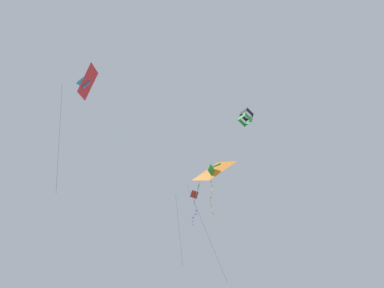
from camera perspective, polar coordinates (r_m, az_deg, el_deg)
kite_delta_mid_left at (r=33.43m, az=2.53°, el=-3.21°), size 3.30×2.44×8.28m
kite_box_near_left at (r=40.76m, az=6.39°, el=3.18°), size 1.41×1.44×1.48m
kite_delta_far_centre at (r=41.10m, az=0.49°, el=-5.87°), size 2.13×2.64×6.65m
kite_delta_highest at (r=30.47m, az=-12.35°, el=7.16°), size 2.07×2.53×8.27m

